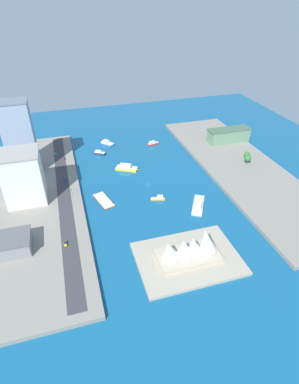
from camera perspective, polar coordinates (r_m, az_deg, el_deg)
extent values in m
plane|color=#145684|center=(267.36, -0.34, 1.49)|extent=(440.00, 440.00, 0.00)
cube|color=gray|center=(302.22, 16.86, 4.37)|extent=(70.00, 240.00, 2.95)
cube|color=gray|center=(260.79, -20.32, -1.46)|extent=(70.00, 240.00, 2.95)
cube|color=#A89E89|center=(198.88, 7.17, -12.21)|extent=(64.43, 45.98, 2.00)
cube|color=#38383D|center=(258.35, -15.70, -0.42)|extent=(10.39, 228.00, 0.15)
cube|color=blue|center=(341.58, -7.88, 8.94)|extent=(15.61, 16.78, 1.44)
cone|color=blue|center=(336.66, -6.86, 8.63)|extent=(1.82, 1.82, 1.30)
cube|color=white|center=(342.36, -8.21, 9.32)|extent=(8.53, 8.60, 2.33)
cube|color=beige|center=(341.26, -7.89, 9.06)|extent=(14.99, 16.11, 0.10)
cube|color=brown|center=(248.62, -8.54, -1.59)|extent=(15.63, 25.74, 1.11)
cone|color=brown|center=(258.09, -9.72, -0.24)|extent=(1.23, 1.23, 1.00)
cube|color=white|center=(245.84, -8.31, -1.61)|extent=(9.97, 13.98, 1.77)
cube|color=beige|center=(248.27, -8.55, -1.47)|extent=(15.00, 24.71, 0.10)
cube|color=#1E284C|center=(321.31, -9.26, 7.18)|extent=(12.28, 10.30, 1.94)
cone|color=#1E284C|center=(318.80, -8.22, 7.05)|extent=(2.42, 2.42, 1.75)
cube|color=white|center=(321.22, -9.57, 7.50)|extent=(6.94, 6.27, 1.69)
cube|color=beige|center=(320.86, -9.27, 7.34)|extent=(11.79, 9.88, 0.10)
cube|color=yellow|center=(289.34, -4.28, 4.40)|extent=(21.36, 16.52, 2.40)
cone|color=yellow|center=(286.70, -2.21, 4.18)|extent=(2.94, 2.94, 2.16)
cube|color=white|center=(288.31, -4.53, 4.90)|extent=(11.82, 9.68, 3.11)
cube|color=beige|center=(288.72, -4.29, 4.62)|extent=(20.50, 15.86, 0.10)
cube|color=orange|center=(247.69, 1.57, -1.30)|extent=(11.82, 6.22, 1.24)
cone|color=orange|center=(247.50, 0.18, -1.31)|extent=(1.38, 1.38, 1.12)
cube|color=white|center=(246.70, 2.01, -0.94)|extent=(5.30, 3.93, 2.50)
cube|color=beige|center=(247.31, 1.58, -1.17)|extent=(11.35, 5.97, 0.10)
cube|color=red|center=(337.35, 0.71, 8.98)|extent=(13.16, 6.97, 1.95)
cone|color=red|center=(340.67, 1.70, 9.23)|extent=(2.15, 2.15, 1.76)
cube|color=white|center=(335.73, 0.50, 9.26)|extent=(6.81, 4.43, 2.40)
cube|color=beige|center=(336.92, 0.71, 9.14)|extent=(12.64, 6.69, 0.10)
cube|color=silver|center=(243.02, 9.08, -2.44)|extent=(19.39, 25.98, 2.07)
cone|color=silver|center=(253.85, 9.36, -0.71)|extent=(2.53, 2.53, 1.86)
cube|color=white|center=(239.12, 9.07, -2.32)|extent=(9.42, 11.18, 3.34)
cube|color=beige|center=(242.38, 9.10, -2.24)|extent=(18.61, 24.94, 0.10)
cube|color=gray|center=(216.60, -25.75, -9.09)|extent=(33.84, 20.06, 9.37)
cube|color=#59595C|center=(213.44, -26.09, -8.08)|extent=(35.19, 20.87, 0.80)
cube|color=slate|center=(346.34, 14.53, 10.17)|extent=(44.48, 14.99, 13.65)
cube|color=#47624A|center=(343.61, 14.70, 11.27)|extent=(46.26, 15.59, 0.80)
cube|color=silver|center=(251.32, -22.54, 2.52)|extent=(28.60, 26.53, 40.43)
cube|color=#9D9992|center=(242.10, -23.59, 6.67)|extent=(29.74, 27.59, 0.80)
cube|color=#8C9EB2|center=(292.39, -23.13, 9.30)|extent=(24.97, 19.92, 62.95)
cube|color=slate|center=(282.02, -24.60, 15.14)|extent=(25.97, 20.72, 0.80)
cylinder|color=black|center=(209.26, -15.19, -9.61)|extent=(0.25, 0.64, 0.64)
cylinder|color=black|center=(209.36, -15.65, -9.67)|extent=(0.25, 0.64, 0.64)
cylinder|color=black|center=(211.70, -15.25, -9.01)|extent=(0.25, 0.64, 0.64)
cylinder|color=black|center=(211.79, -15.70, -9.08)|extent=(0.25, 0.64, 0.64)
cube|color=yellow|center=(210.30, -15.46, -9.27)|extent=(1.91, 4.69, 0.88)
cube|color=#262D38|center=(209.98, -15.50, -9.08)|extent=(1.67, 2.63, 0.60)
cylinder|color=black|center=(313.67, -15.87, 6.08)|extent=(0.28, 0.65, 0.64)
cylinder|color=black|center=(313.57, -15.54, 6.13)|extent=(0.28, 0.65, 0.64)
cylinder|color=black|center=(310.58, -15.86, 5.79)|extent=(0.28, 0.65, 0.64)
cylinder|color=black|center=(310.48, -15.53, 5.84)|extent=(0.28, 0.65, 0.64)
cube|color=red|center=(311.94, -15.71, 6.01)|extent=(2.22, 5.03, 0.81)
cube|color=#262D38|center=(311.42, -15.73, 6.10)|extent=(1.88, 2.85, 0.50)
cylinder|color=black|center=(277.36, -15.54, 2.26)|extent=(0.27, 0.65, 0.64)
cylinder|color=black|center=(277.37, -15.23, 2.32)|extent=(0.27, 0.65, 0.64)
cylinder|color=black|center=(274.65, -15.48, 1.93)|extent=(0.27, 0.65, 0.64)
cylinder|color=black|center=(274.66, -15.16, 1.99)|extent=(0.27, 0.65, 0.64)
cube|color=blue|center=(275.84, -15.36, 2.18)|extent=(1.90, 4.55, 0.86)
cube|color=#262D38|center=(275.30, -15.38, 2.28)|extent=(1.62, 2.57, 0.53)
cylinder|color=black|center=(324.19, -17.02, 6.82)|extent=(0.26, 0.64, 0.64)
cylinder|color=black|center=(324.23, -17.30, 6.77)|extent=(0.26, 0.64, 0.64)
cylinder|color=black|center=(327.25, -17.05, 7.07)|extent=(0.26, 0.64, 0.64)
cylinder|color=black|center=(327.29, -17.32, 7.03)|extent=(0.26, 0.64, 0.64)
cube|color=white|center=(325.61, -17.18, 6.97)|extent=(1.83, 4.87, 0.79)
cube|color=#262D38|center=(325.53, -17.20, 7.09)|extent=(1.59, 2.73, 0.61)
cylinder|color=black|center=(254.29, -14.30, -0.05)|extent=(0.18, 0.18, 5.50)
cube|color=black|center=(252.54, -14.40, 0.56)|extent=(0.36, 0.36, 1.00)
sphere|color=red|center=(252.35, -14.42, 0.62)|extent=(0.24, 0.24, 0.24)
sphere|color=yellow|center=(252.54, -14.40, 0.56)|extent=(0.24, 0.24, 0.24)
sphere|color=green|center=(252.72, -14.39, 0.49)|extent=(0.24, 0.24, 0.24)
cube|color=#BCAD93|center=(197.09, 7.22, -11.71)|extent=(39.34, 20.19, 3.00)
cone|color=white|center=(193.98, 10.60, -8.80)|extent=(14.30, 10.93, 19.40)
cone|color=white|center=(192.77, 8.29, -9.89)|extent=(12.45, 10.62, 13.92)
cone|color=white|center=(190.89, 6.49, -10.38)|extent=(12.96, 11.86, 12.90)
cone|color=white|center=(187.71, 3.74, -10.87)|extent=(13.45, 10.98, 15.04)
cylinder|color=brown|center=(314.94, 17.60, 6.11)|extent=(0.50, 0.50, 3.18)
sphere|color=#2D7233|center=(313.29, 17.72, 6.72)|extent=(5.47, 5.47, 5.47)
cylinder|color=brown|center=(305.41, 17.74, 5.29)|extent=(0.50, 0.50, 4.19)
sphere|color=#2D7233|center=(303.34, 17.89, 6.05)|extent=(6.27, 6.27, 6.27)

